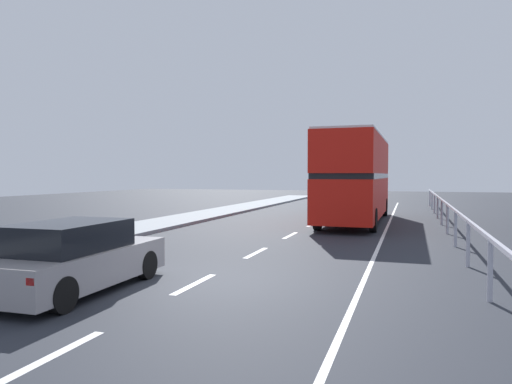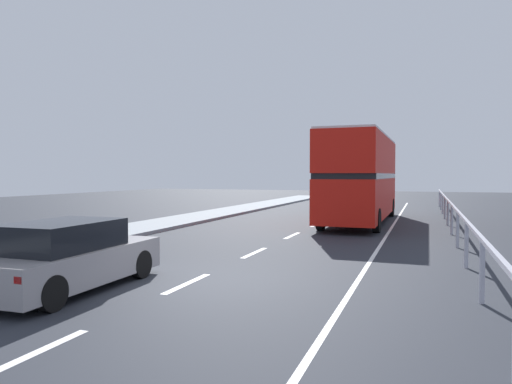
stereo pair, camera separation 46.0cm
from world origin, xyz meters
The scene contains 5 objects.
ground_plane centered at (0.00, 0.00, -0.05)m, with size 74.66×120.00×0.10m, color #252830.
lane_paint_markings centered at (2.11, 8.75, 0.00)m, with size 3.60×46.00×0.01m.
bridge_side_railing centered at (5.85, 9.00, 0.98)m, with size 0.10×42.00×1.22m.
double_decker_bus_red centered at (1.86, 14.36, 2.29)m, with size 2.66×11.00×4.27m.
hatchback_car_near centered at (-2.04, -1.52, 0.68)m, with size 1.88×4.22×1.43m.
Camera 2 is at (4.85, -9.20, 2.37)m, focal length 32.96 mm.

